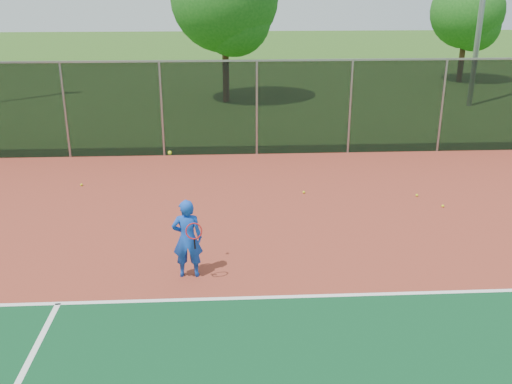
# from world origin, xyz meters

# --- Properties ---
(court_apron) EXTENTS (30.00, 20.00, 0.02)m
(court_apron) POSITION_xyz_m (0.00, 2.00, 0.01)
(court_apron) COLOR #963826
(court_apron) RESTS_ON ground
(fence_back) EXTENTS (30.00, 0.06, 3.03)m
(fence_back) POSITION_xyz_m (0.00, 12.00, 1.56)
(fence_back) COLOR black
(fence_back) RESTS_ON court_apron
(tennis_player) EXTENTS (0.59, 0.60, 2.47)m
(tennis_player) POSITION_xyz_m (-4.76, 3.91, 0.80)
(tennis_player) COLOR blue
(tennis_player) RESTS_ON court_apron
(practice_ball_2) EXTENTS (0.07, 0.07, 0.07)m
(practice_ball_2) POSITION_xyz_m (-1.96, 8.25, 0.06)
(practice_ball_2) COLOR #CACF18
(practice_ball_2) RESTS_ON court_apron
(practice_ball_3) EXTENTS (0.07, 0.07, 0.07)m
(practice_ball_3) POSITION_xyz_m (0.98, 7.86, 0.06)
(practice_ball_3) COLOR #CACF18
(practice_ball_3) RESTS_ON court_apron
(practice_ball_4) EXTENTS (0.07, 0.07, 0.07)m
(practice_ball_4) POSITION_xyz_m (1.38, 7.08, 0.06)
(practice_ball_4) COLOR #CACF18
(practice_ball_4) RESTS_ON court_apron
(practice_ball_5) EXTENTS (0.07, 0.07, 0.07)m
(practice_ball_5) POSITION_xyz_m (-8.01, 9.18, 0.06)
(practice_ball_5) COLOR #CACF18
(practice_ball_5) RESTS_ON court_apron
(tree_back_left) EXTENTS (4.79, 4.79, 7.03)m
(tree_back_left) POSITION_xyz_m (-3.84, 20.59, 4.41)
(tree_back_left) COLOR #371F14
(tree_back_left) RESTS_ON ground
(tree_back_mid) EXTENTS (3.89, 3.89, 5.71)m
(tree_back_mid) POSITION_xyz_m (9.18, 25.38, 3.58)
(tree_back_mid) COLOR #371F14
(tree_back_mid) RESTS_ON ground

